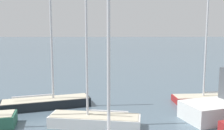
# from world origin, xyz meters

# --- Properties ---
(sailboat_0) EXTENTS (7.44, 3.76, 11.30)m
(sailboat_0) POSITION_xyz_m (-5.75, 10.36, 0.55)
(sailboat_0) COLOR black
(sailboat_0) RESTS_ON ground_plane
(sailboat_2) EXTENTS (6.23, 2.69, 9.08)m
(sailboat_2) POSITION_xyz_m (-1.62, 6.01, 0.50)
(sailboat_2) COLOR white
(sailboat_2) RESTS_ON ground_plane
(sailboat_4) EXTENTS (6.45, 1.91, 9.40)m
(sailboat_4) POSITION_xyz_m (8.50, 11.43, 0.44)
(sailboat_4) COLOR maroon
(sailboat_4) RESTS_ON ground_plane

